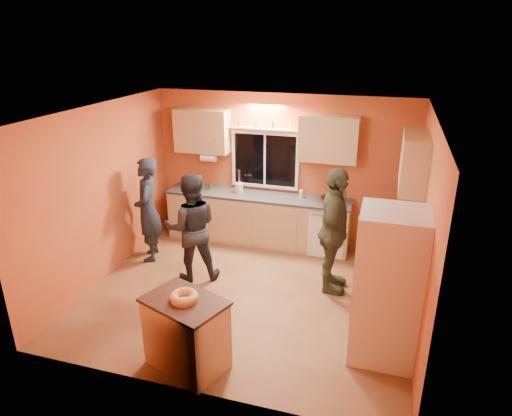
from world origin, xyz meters
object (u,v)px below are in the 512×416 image
(refrigerator, at_px, (387,286))
(person_right, at_px, (334,231))
(person_left, at_px, (148,210))
(person_center, at_px, (192,228))
(island, at_px, (186,333))

(refrigerator, xyz_separation_m, person_right, (-0.77, 1.27, 0.02))
(person_left, height_order, person_center, person_left)
(person_left, xyz_separation_m, person_center, (0.94, -0.40, -0.03))
(person_left, bearing_deg, person_center, 44.33)
(island, bearing_deg, person_left, 147.88)
(refrigerator, relative_size, person_center, 1.09)
(refrigerator, distance_m, person_left, 4.03)
(island, height_order, person_left, person_left)
(island, height_order, person_right, person_right)
(island, xyz_separation_m, person_left, (-1.69, 2.25, 0.42))
(person_left, relative_size, person_center, 1.03)
(island, bearing_deg, person_right, 78.85)
(refrigerator, xyz_separation_m, island, (-2.08, -0.83, -0.47))
(person_right, bearing_deg, person_left, 85.90)
(refrigerator, height_order, island, refrigerator)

